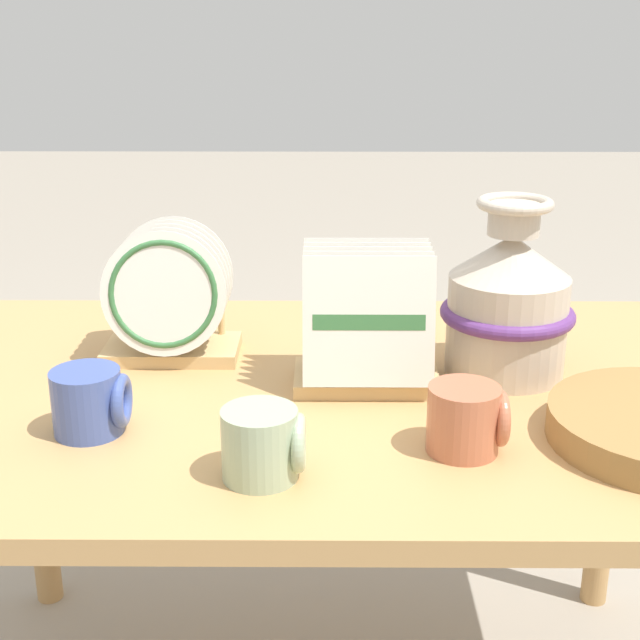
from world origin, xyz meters
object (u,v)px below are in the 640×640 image
ceramic_vase (508,301)px  dish_rack_round_plates (169,303)px  mug_cobalt_glaze (91,402)px  mug_terracotta_glaze (467,419)px  dish_rack_square_plates (367,332)px  mug_sage_glaze (264,444)px

ceramic_vase → dish_rack_round_plates: (-0.55, 0.06, -0.03)m
dish_rack_round_plates → mug_cobalt_glaze: dish_rack_round_plates is taller
ceramic_vase → mug_cobalt_glaze: bearing=-160.2°
mug_cobalt_glaze → mug_terracotta_glaze: same height
dish_rack_round_plates → dish_rack_square_plates: bearing=-19.5°
mug_terracotta_glaze → dish_rack_square_plates: bearing=119.3°
mug_terracotta_glaze → dish_rack_round_plates: bearing=143.2°
ceramic_vase → dish_rack_square_plates: size_ratio=1.27×
ceramic_vase → mug_terracotta_glaze: bearing=-110.4°
ceramic_vase → dish_rack_round_plates: bearing=173.5°
ceramic_vase → mug_terracotta_glaze: size_ratio=2.72×
mug_cobalt_glaze → mug_sage_glaze: bearing=-26.8°
ceramic_vase → mug_sage_glaze: (-0.37, -0.35, -0.08)m
mug_sage_glaze → mug_terracotta_glaze: size_ratio=1.00×
ceramic_vase → dish_rack_square_plates: 0.24m
dish_rack_square_plates → mug_terracotta_glaze: 0.26m
ceramic_vase → mug_cobalt_glaze: size_ratio=2.72×
dish_rack_square_plates → ceramic_vase: bearing=13.1°
ceramic_vase → mug_sage_glaze: size_ratio=2.72×
ceramic_vase → mug_cobalt_glaze: ceramic_vase is taller
dish_rack_round_plates → mug_cobalt_glaze: (-0.06, -0.29, -0.05)m
mug_cobalt_glaze → mug_terracotta_glaze: (0.52, -0.05, 0.00)m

